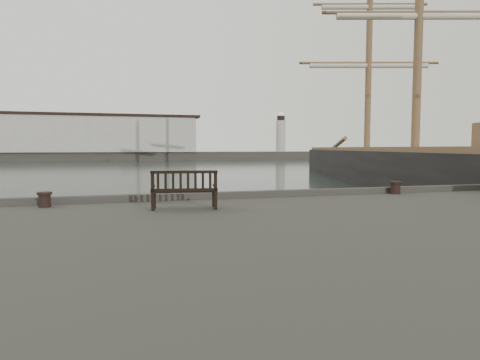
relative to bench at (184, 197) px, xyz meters
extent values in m
plane|color=black|center=(1.35, 1.97, -1.84)|extent=(400.00, 400.00, 0.00)
cube|color=#383530|center=(1.35, 93.97, -0.84)|extent=(140.00, 8.00, 2.00)
cube|color=#B6B2A8|center=(-6.65, 93.97, 4.16)|extent=(46.00, 9.00, 8.00)
cube|color=black|center=(-6.65, 93.97, 8.46)|extent=(48.00, 9.50, 0.60)
cylinder|color=#B6B2A8|center=(39.35, 93.97, 4.16)|extent=(2.40, 2.40, 8.00)
sphere|color=silver|center=(39.35, 93.97, 9.56)|extent=(1.61, 1.61, 1.61)
cube|color=black|center=(0.00, 0.03, 0.14)|extent=(1.59, 0.73, 0.04)
cube|color=black|center=(-0.03, -0.20, 0.37)|extent=(1.53, 0.27, 0.46)
cube|color=black|center=(0.00, 0.03, -0.07)|extent=(1.49, 0.64, 0.42)
cylinder|color=black|center=(-3.21, 1.24, -0.10)|extent=(0.41, 0.41, 0.37)
cylinder|color=black|center=(6.82, 1.47, -0.08)|extent=(0.49, 0.49, 0.40)
cube|color=black|center=(20.68, 18.16, -1.38)|extent=(21.75, 46.65, 4.59)
cube|color=brown|center=(20.68, 18.16, 1.06)|extent=(21.05, 45.64, 0.30)
cylinder|color=brown|center=(24.30, 30.50, 14.05)|extent=(0.64, 0.64, 26.27)
camera|label=1|loc=(-1.50, -9.95, 1.16)|focal=32.00mm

